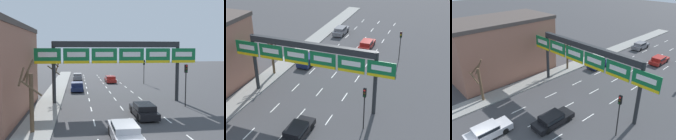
% 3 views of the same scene
% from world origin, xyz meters
% --- Properties ---
extents(lane_dashes, '(6.72, 67.00, 0.01)m').
position_xyz_m(lane_dashes, '(-0.00, 13.50, 0.01)').
color(lane_dashes, white).
rests_on(lane_dashes, ground_plane).
extents(sign_gantry, '(19.01, 0.70, 7.28)m').
position_xyz_m(sign_gantry, '(0.00, 13.84, 5.87)').
color(sign_gantry, '#232628').
rests_on(sign_gantry, ground_plane).
extents(car_navy, '(1.88, 4.27, 1.39)m').
position_xyz_m(car_navy, '(-4.82, 22.81, 0.74)').
color(car_navy, '#19234C').
rests_on(car_navy, ground_plane).
extents(car_grey, '(1.80, 4.47, 1.42)m').
position_xyz_m(car_grey, '(-4.78, 36.71, 0.76)').
color(car_grey, slate).
rests_on(car_grey, ground_plane).
extents(car_red, '(1.84, 4.58, 1.27)m').
position_xyz_m(car_red, '(1.48, 32.04, 0.69)').
color(car_red, maroon).
rests_on(car_red, ground_plane).
extents(car_silver, '(1.83, 4.58, 1.32)m').
position_xyz_m(car_silver, '(-1.52, 1.34, 0.71)').
color(car_silver, '#B7B7BC').
rests_on(car_silver, ground_plane).
extents(car_black, '(1.86, 4.74, 1.27)m').
position_xyz_m(car_black, '(1.45, 7.29, 0.69)').
color(car_black, black).
rests_on(car_black, ground_plane).
extents(traffic_light_near_gantry, '(0.30, 0.35, 4.43)m').
position_xyz_m(traffic_light_near_gantry, '(7.32, 29.17, 3.17)').
color(traffic_light_near_gantry, black).
rests_on(traffic_light_near_gantry, ground_plane).
extents(traffic_light_mid_block, '(0.30, 0.35, 4.68)m').
position_xyz_m(traffic_light_mid_block, '(7.15, 10.82, 3.34)').
color(traffic_light_mid_block, black).
rests_on(traffic_light_mid_block, ground_plane).
extents(tree_bare_closest, '(1.69, 1.69, 5.46)m').
position_xyz_m(tree_bare_closest, '(-8.16, 3.78, 2.79)').
color(tree_bare_closest, brown).
rests_on(tree_bare_closest, sidewalk_left).
extents(tree_bare_second, '(1.61, 1.62, 5.20)m').
position_xyz_m(tree_bare_second, '(-7.78, 18.27, 2.82)').
color(tree_bare_second, brown).
rests_on(tree_bare_second, sidewalk_left).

